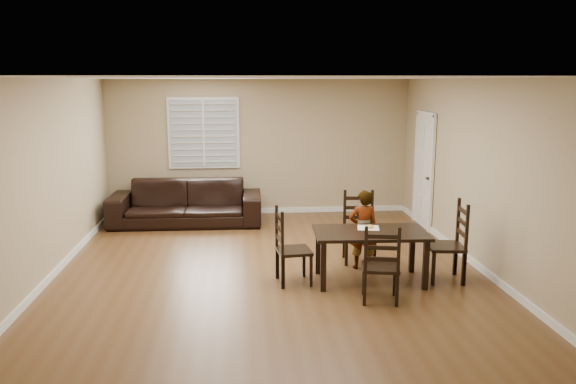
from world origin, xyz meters
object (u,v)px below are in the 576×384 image
(chair_far, at_px, (381,269))
(sofa, at_px, (186,203))
(chair_left, at_px, (285,249))
(chair_right, at_px, (455,245))
(dining_table, at_px, (370,238))
(child, at_px, (363,230))
(donut, at_px, (370,226))
(chair_near, at_px, (358,228))

(chair_far, height_order, sofa, chair_far)
(chair_left, height_order, sofa, chair_left)
(chair_far, xyz_separation_m, sofa, (-2.69, 4.14, -0.04))
(chair_far, distance_m, chair_right, 1.41)
(dining_table, relative_size, chair_left, 1.48)
(sofa, bearing_deg, child, -44.38)
(chair_right, relative_size, sofa, 0.39)
(chair_right, relative_size, donut, 10.32)
(chair_right, bearing_deg, chair_near, -126.07)
(chair_far, bearing_deg, chair_near, -82.42)
(chair_far, bearing_deg, chair_right, -137.77)
(chair_far, relative_size, chair_right, 0.90)
(chair_far, relative_size, chair_left, 0.96)
(chair_near, distance_m, donut, 0.83)
(dining_table, height_order, chair_near, chair_near)
(chair_left, height_order, child, child)
(dining_table, xyz_separation_m, chair_near, (0.05, 0.96, -0.13))
(chair_far, bearing_deg, dining_table, -82.89)
(chair_right, height_order, sofa, chair_right)
(chair_left, bearing_deg, dining_table, -98.03)
(chair_left, distance_m, donut, 1.21)
(chair_left, relative_size, child, 0.90)
(chair_right, bearing_deg, sofa, -124.58)
(dining_table, distance_m, child, 0.54)
(chair_right, height_order, donut, chair_right)
(chair_near, height_order, sofa, chair_near)
(dining_table, relative_size, chair_far, 1.54)
(chair_near, bearing_deg, dining_table, -87.37)
(donut, distance_m, sofa, 4.23)
(child, bearing_deg, chair_left, 22.20)
(chair_near, bearing_deg, chair_left, -136.47)
(chair_near, distance_m, chair_far, 1.76)
(dining_table, relative_size, child, 1.33)
(sofa, bearing_deg, chair_near, -39.45)
(child, distance_m, donut, 0.40)
(child, bearing_deg, chair_far, 85.46)
(dining_table, xyz_separation_m, chair_left, (-1.15, 0.03, -0.14))
(chair_far, xyz_separation_m, chair_right, (1.20, 0.74, 0.05))
(chair_left, relative_size, chair_right, 0.94)
(chair_right, xyz_separation_m, sofa, (-3.89, 3.41, -0.09))
(chair_left, distance_m, child, 1.28)
(chair_far, height_order, chair_left, chair_left)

